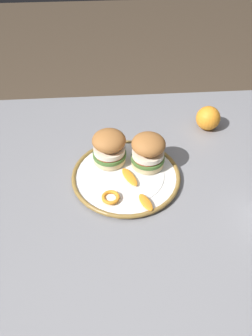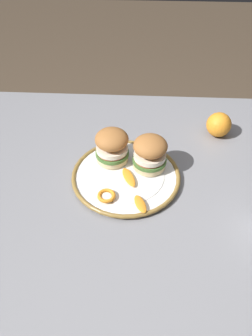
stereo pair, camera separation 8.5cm
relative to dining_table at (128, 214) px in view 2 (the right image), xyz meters
name	(u,v)px [view 2 (the right image)]	position (x,y,z in m)	size (l,w,h in m)	color
ground_plane	(127,307)	(0.00, 0.00, -0.63)	(8.00, 8.00, 0.00)	#4C3D2D
dining_table	(128,214)	(0.00, 0.00, 0.00)	(1.14, 0.99, 0.73)	gray
dinner_plate	(126,176)	(0.01, -0.05, 0.11)	(0.31, 0.31, 0.02)	white
sandwich_half_left	(112,146)	(0.05, -0.11, 0.17)	(0.11, 0.11, 0.10)	beige
sandwich_half_right	(150,152)	(-0.06, -0.09, 0.17)	(0.13, 0.13, 0.10)	beige
orange_peel_curled	(106,196)	(0.06, 0.04, 0.12)	(0.06, 0.06, 0.01)	orange
orange_peel_strip_long	(130,177)	(0.00, -0.03, 0.12)	(0.05, 0.08, 0.01)	orange
orange_peel_strip_short	(140,204)	(-0.03, 0.06, 0.12)	(0.05, 0.07, 0.01)	orange
whole_orange	(219,125)	(-0.28, -0.27, 0.14)	(0.08, 0.08, 0.08)	orange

